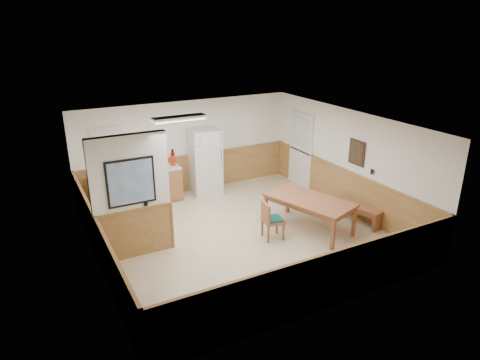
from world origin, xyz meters
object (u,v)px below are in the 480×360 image
dining_bench (351,207)px  dining_chair (269,218)px  soap_bottle (105,171)px  dining_table (309,203)px  refrigerator (205,162)px  fire_extinguisher (173,158)px

dining_bench → dining_chair: dining_chair is taller
dining_chair → soap_bottle: 4.26m
dining_bench → dining_chair: (-2.19, 0.12, 0.15)m
dining_table → dining_bench: (1.18, -0.09, -0.32)m
refrigerator → soap_bottle: size_ratio=8.12×
soap_bottle → dining_bench: bearing=-34.2°
dining_chair → soap_bottle: size_ratio=3.89×
soap_bottle → dining_table: bearing=-41.0°
fire_extinguisher → dining_bench: bearing=-51.1°
refrigerator → dining_chair: (0.12, -3.12, -0.39)m
refrigerator → fire_extinguisher: size_ratio=4.05×
fire_extinguisher → dining_table: bearing=-63.1°
dining_table → fire_extinguisher: 3.81m
dining_table → fire_extinguisher: (-2.02, 3.21, 0.43)m
fire_extinguisher → soap_bottle: fire_extinguisher is taller
dining_bench → fire_extinguisher: (-3.20, 3.29, 0.75)m
dining_chair → fire_extinguisher: size_ratio=1.94×
dining_table → soap_bottle: size_ratio=9.77×
refrigerator → dining_table: size_ratio=0.83×
dining_table → fire_extinguisher: bearing=103.8°
refrigerator → fire_extinguisher: bearing=179.8°
dining_bench → dining_chair: bearing=164.0°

